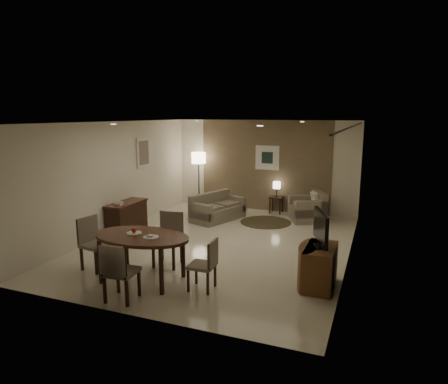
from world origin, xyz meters
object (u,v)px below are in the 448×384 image
at_px(dining_table, 142,258).
at_px(sofa, 218,207).
at_px(chair_left, 97,244).
at_px(chair_right, 202,265).
at_px(chair_near, 121,271).
at_px(console_desk, 127,217).
at_px(chair_far, 167,240).
at_px(floor_lamp, 199,180).
at_px(side_table, 276,205).
at_px(tv_cabinet, 320,267).
at_px(armchair, 307,206).

bearing_deg(dining_table, sofa, 94.37).
relative_size(chair_left, chair_right, 1.15).
bearing_deg(chair_near, dining_table, -85.87).
distance_m(console_desk, chair_far, 2.58).
bearing_deg(floor_lamp, sofa, -46.79).
relative_size(dining_table, chair_near, 1.83).
relative_size(chair_far, side_table, 2.10).
relative_size(chair_far, chair_left, 1.03).
height_order(tv_cabinet, chair_left, chair_left).
height_order(chair_right, armchair, chair_right).
bearing_deg(side_table, tv_cabinet, -67.76).
relative_size(armchair, floor_lamp, 0.53).
bearing_deg(chair_far, side_table, 72.83).
xyz_separation_m(chair_far, floor_lamp, (-1.52, 4.69, 0.35)).
bearing_deg(tv_cabinet, side_table, 112.24).
height_order(chair_near, chair_right, chair_near).
bearing_deg(chair_right, side_table, 178.86).
bearing_deg(chair_right, sofa, -163.65).
bearing_deg(dining_table, chair_far, 85.14).
bearing_deg(tv_cabinet, console_desk, 162.95).
xyz_separation_m(console_desk, side_table, (2.95, 3.25, -0.13)).
bearing_deg(chair_right, floor_lamp, -157.16).
relative_size(tv_cabinet, chair_far, 0.88).
bearing_deg(tv_cabinet, sofa, 133.68).
bearing_deg(sofa, chair_near, -155.12).
bearing_deg(tv_cabinet, chair_left, -169.53).
bearing_deg(side_table, chair_near, -97.74).
relative_size(console_desk, side_table, 2.48).
bearing_deg(chair_far, tv_cabinet, -4.65).
distance_m(dining_table, chair_near, 0.78).
relative_size(console_desk, floor_lamp, 0.70).
xyz_separation_m(tv_cabinet, chair_right, (-1.81, -0.82, 0.08)).
bearing_deg(tv_cabinet, dining_table, -163.72).
bearing_deg(dining_table, tv_cabinet, 16.28).
height_order(chair_left, chair_right, chair_left).
height_order(chair_far, armchair, chair_far).
distance_m(dining_table, chair_far, 0.78).
height_order(tv_cabinet, dining_table, dining_table).
xyz_separation_m(console_desk, chair_near, (2.08, -3.12, 0.10)).
relative_size(sofa, armchair, 1.70).
relative_size(chair_near, armchair, 1.05).
bearing_deg(dining_table, chair_near, -81.26).
distance_m(chair_near, floor_lamp, 6.43).
distance_m(sofa, floor_lamp, 1.72).
xyz_separation_m(chair_near, side_table, (0.87, 6.37, -0.23)).
relative_size(tv_cabinet, side_table, 1.86).
distance_m(console_desk, tv_cabinet, 5.11).
bearing_deg(console_desk, sofa, 49.30).
height_order(chair_near, armchair, chair_near).
distance_m(console_desk, dining_table, 3.07).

